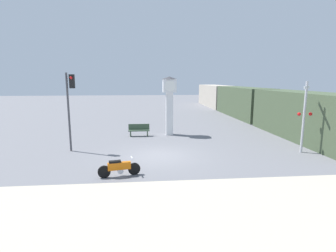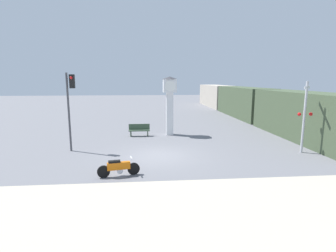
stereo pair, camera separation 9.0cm
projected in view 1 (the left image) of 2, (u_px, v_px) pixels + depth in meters
name	position (u px, v px, depth m)	size (l,w,h in m)	color
ground_plane	(159.00, 156.00, 14.86)	(120.00, 120.00, 0.00)	slate
sidewalk_strip	(173.00, 220.00, 7.97)	(36.00, 6.00, 0.10)	#B2A893
motorcycle	(119.00, 168.00, 11.65)	(1.86, 0.56, 0.83)	black
clock_tower	(169.00, 96.00, 20.14)	(1.20, 1.20, 4.51)	white
freight_train	(243.00, 102.00, 30.73)	(2.80, 35.88, 3.40)	#425138
traffic_light	(70.00, 98.00, 15.34)	(0.50, 0.35, 4.67)	#47474C
railroad_crossing_signal	(304.00, 114.00, 15.21)	(0.90, 0.82, 4.18)	#B7B7BC
bench	(139.00, 130.00, 20.03)	(1.60, 0.44, 0.92)	#384C38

